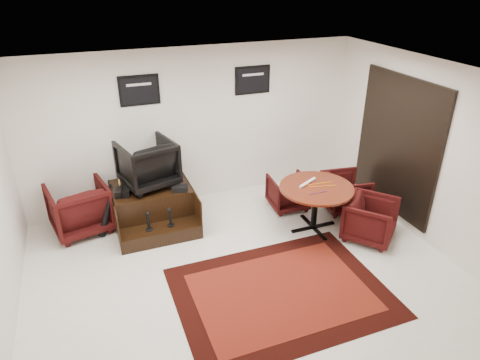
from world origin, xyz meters
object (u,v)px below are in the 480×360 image
object	(u,v)px
shine_podium	(153,207)
shine_chair	(147,161)
armchair_side	(79,206)
table_chair_back	(288,191)
table_chair_window	(345,190)
table_chair_corner	(371,218)
meeting_table	(316,192)

from	to	relation	value
shine_podium	shine_chair	bearing A→B (deg)	90.00
armchair_side	table_chair_back	xyz separation A→B (m)	(3.54, -0.55, -0.12)
table_chair_window	table_chair_corner	size ratio (longest dim) A/B	0.96
armchair_side	shine_chair	bearing A→B (deg)	164.06
shine_chair	meeting_table	xyz separation A→B (m)	(2.47, -1.27, -0.41)
shine_chair	armchair_side	world-z (taller)	shine_chair
shine_podium	armchair_side	world-z (taller)	armchair_side
table_chair_back	table_chair_window	bearing A→B (deg)	160.40
meeting_table	table_chair_back	bearing A→B (deg)	96.36
armchair_side	table_chair_back	bearing A→B (deg)	158.79
armchair_side	meeting_table	world-z (taller)	armchair_side
shine_chair	armchair_side	size ratio (longest dim) A/B	0.94
shine_podium	table_chair_back	xyz separation A→B (m)	(2.38, -0.34, 0.03)
shine_podium	shine_chair	size ratio (longest dim) A/B	1.55
table_chair_back	table_chair_corner	xyz separation A→B (m)	(0.77, -1.37, 0.05)
armchair_side	table_chair_window	bearing A→B (deg)	155.51
shine_chair	armchair_side	xyz separation A→B (m)	(-1.16, 0.07, -0.64)
meeting_table	table_chair_corner	world-z (taller)	meeting_table
meeting_table	table_chair_back	xyz separation A→B (m)	(-0.09, 0.79, -0.36)
meeting_table	table_chair_window	xyz separation A→B (m)	(0.85, 0.38, -0.32)
table_chair_window	table_chair_corner	xyz separation A→B (m)	(-0.16, -0.96, 0.01)
meeting_table	table_chair_window	world-z (taller)	meeting_table
table_chair_back	shine_podium	bearing A→B (deg)	-4.04
meeting_table	table_chair_back	size ratio (longest dim) A/B	1.79
armchair_side	meeting_table	xyz separation A→B (m)	(3.63, -1.34, 0.23)
shine_chair	shine_podium	bearing A→B (deg)	75.74
table_chair_window	shine_podium	bearing A→B (deg)	85.58
shine_chair	table_chair_back	size ratio (longest dim) A/B	1.29
table_chair_corner	table_chair_window	bearing A→B (deg)	39.75
shine_podium	meeting_table	world-z (taller)	meeting_table
shine_podium	table_chair_corner	bearing A→B (deg)	-28.42
table_chair_back	table_chair_corner	world-z (taller)	table_chair_corner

